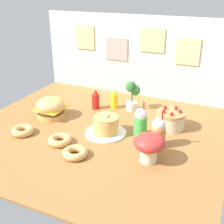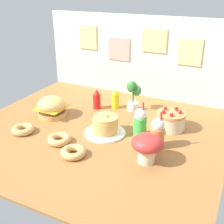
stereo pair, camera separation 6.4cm
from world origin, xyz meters
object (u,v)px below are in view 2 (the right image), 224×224
(donut_vanilla, at_px, (73,152))
(ketchup_bottle, at_px, (97,100))
(mustard_bottle, at_px, (115,99))
(donut_pink_glaze, at_px, (23,129))
(pancake_stack, at_px, (105,126))
(layer_cake, at_px, (171,121))
(burger, at_px, (52,107))
(orange_float_cup, at_px, (157,133))
(mushroom_stool, at_px, (147,146))
(cream_soda_cup, at_px, (140,122))
(donut_chocolate, at_px, (59,139))

(donut_vanilla, bearing_deg, ketchup_bottle, 107.25)
(mustard_bottle, distance_m, donut_pink_glaze, 0.90)
(pancake_stack, height_order, layer_cake, layer_cake)
(burger, distance_m, pancake_stack, 0.59)
(burger, bearing_deg, donut_pink_glaze, -93.46)
(orange_float_cup, bearing_deg, ketchup_bottle, 149.75)
(orange_float_cup, relative_size, donut_pink_glaze, 1.61)
(mustard_bottle, bearing_deg, mushroom_stool, -51.59)
(pancake_stack, height_order, mustard_bottle, mustard_bottle)
(cream_soda_cup, height_order, mushroom_stool, cream_soda_cup)
(ketchup_bottle, xyz_separation_m, donut_vanilla, (0.25, -0.80, -0.06))
(orange_float_cup, xyz_separation_m, donut_vanilla, (-0.49, -0.37, -0.08))
(donut_pink_glaze, bearing_deg, burger, 86.54)
(burger, relative_size, cream_soda_cup, 0.88)
(ketchup_bottle, bearing_deg, burger, -130.89)
(burger, bearing_deg, donut_chocolate, -47.52)
(layer_cake, relative_size, donut_chocolate, 1.34)
(pancake_stack, distance_m, orange_float_cup, 0.44)
(mustard_bottle, xyz_separation_m, mushroom_stool, (0.58, -0.73, 0.04))
(pancake_stack, relative_size, cream_soda_cup, 1.13)
(orange_float_cup, distance_m, mushroom_stool, 0.21)
(donut_chocolate, xyz_separation_m, mushroom_stool, (0.68, 0.05, 0.10))
(ketchup_bottle, relative_size, donut_pink_glaze, 1.08)
(burger, xyz_separation_m, mushroom_stool, (1.01, -0.31, 0.04))
(burger, height_order, cream_soda_cup, cream_soda_cup)
(pancake_stack, relative_size, donut_chocolate, 1.83)
(burger, relative_size, orange_float_cup, 0.88)
(donut_vanilla, distance_m, mushroom_stool, 0.52)
(layer_cake, height_order, mustard_bottle, mustard_bottle)
(mushroom_stool, bearing_deg, mustard_bottle, 128.41)
(burger, bearing_deg, donut_vanilla, -41.57)
(ketchup_bottle, height_order, donut_pink_glaze, ketchup_bottle)
(cream_soda_cup, bearing_deg, donut_chocolate, -143.51)
(layer_cake, height_order, donut_chocolate, layer_cake)
(pancake_stack, height_order, mushroom_stool, mushroom_stool)
(layer_cake, xyz_separation_m, donut_chocolate, (-0.69, -0.59, -0.05))
(orange_float_cup, distance_m, donut_vanilla, 0.62)
(ketchup_bottle, bearing_deg, mustard_bottle, 29.74)
(donut_pink_glaze, relative_size, mushroom_stool, 0.85)
(donut_chocolate, bearing_deg, mushroom_stool, 4.19)
(layer_cake, bearing_deg, cream_soda_cup, -131.26)
(burger, relative_size, donut_vanilla, 1.43)
(donut_vanilla, bearing_deg, pancake_stack, 82.06)
(pancake_stack, bearing_deg, donut_pink_glaze, -155.47)
(mustard_bottle, relative_size, donut_pink_glaze, 1.08)
(pancake_stack, height_order, orange_float_cup, orange_float_cup)
(donut_vanilla, bearing_deg, cream_soda_cup, 57.03)
(burger, relative_size, ketchup_bottle, 1.33)
(donut_chocolate, bearing_deg, burger, 132.48)
(mustard_bottle, bearing_deg, ketchup_bottle, -150.26)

